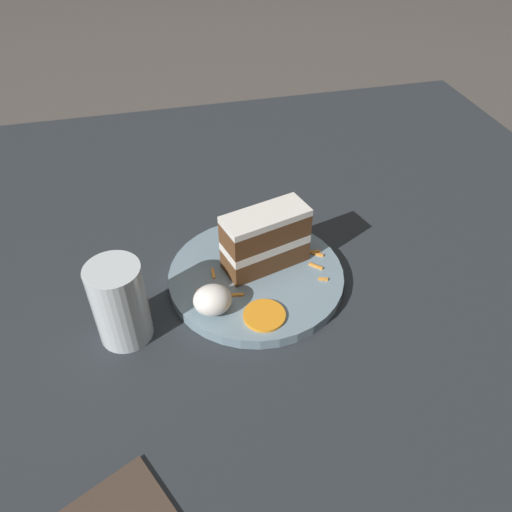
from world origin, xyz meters
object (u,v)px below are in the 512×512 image
(plate, at_px, (256,277))
(cake_slice, at_px, (265,239))
(cream_dollop, at_px, (212,300))
(drinking_glass, at_px, (121,307))
(orange_garnish, at_px, (264,315))

(plate, relative_size, cake_slice, 1.94)
(cream_dollop, bearing_deg, plate, 38.36)
(cake_slice, xyz_separation_m, drinking_glass, (-0.21, -0.08, -0.01))
(plate, bearing_deg, drinking_glass, -163.31)
(cream_dollop, height_order, drinking_glass, drinking_glass)
(cake_slice, distance_m, drinking_glass, 0.22)
(plate, bearing_deg, cream_dollop, -141.64)
(plate, bearing_deg, cake_slice, 43.36)
(cake_slice, relative_size, cream_dollop, 2.55)
(plate, height_order, orange_garnish, orange_garnish)
(cake_slice, xyz_separation_m, orange_garnish, (-0.03, -0.10, -0.04))
(cake_slice, bearing_deg, orange_garnish, -30.46)
(cream_dollop, distance_m, orange_garnish, 0.07)
(plate, xyz_separation_m, drinking_glass, (-0.19, -0.06, 0.04))
(cake_slice, xyz_separation_m, cream_dollop, (-0.09, -0.08, -0.03))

